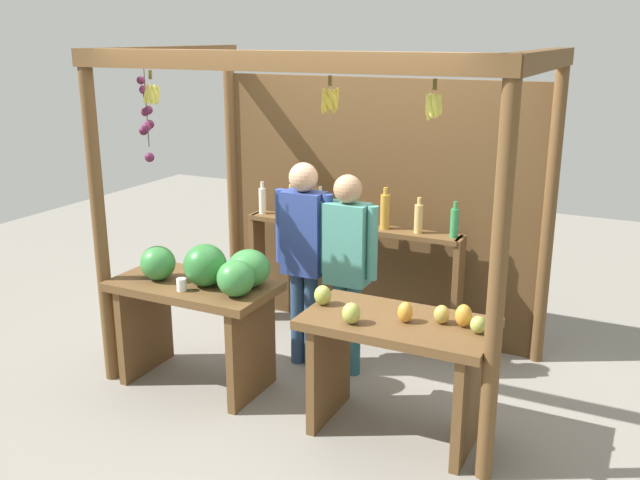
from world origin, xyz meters
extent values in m
plane|color=gray|center=(0.00, 0.00, 0.00)|extent=(12.00, 12.00, 0.00)
cylinder|color=brown|center=(-1.43, -0.87, 1.22)|extent=(0.10, 0.10, 2.44)
cylinder|color=brown|center=(1.43, -0.87, 1.22)|extent=(0.10, 0.10, 2.44)
cylinder|color=brown|center=(-1.43, 0.87, 1.22)|extent=(0.10, 0.10, 2.44)
cylinder|color=brown|center=(1.43, 0.87, 1.22)|extent=(0.10, 0.10, 2.44)
cube|color=brown|center=(0.00, -0.87, 2.38)|extent=(2.96, 0.12, 0.12)
cube|color=brown|center=(-1.43, 0.00, 2.38)|extent=(0.12, 1.85, 0.12)
cube|color=brown|center=(1.43, 0.00, 2.38)|extent=(0.12, 1.85, 0.12)
cube|color=#52381E|center=(0.00, 0.89, 1.10)|extent=(2.86, 0.04, 2.20)
cylinder|color=brown|center=(1.00, -0.79, 2.27)|extent=(0.02, 0.02, 0.06)
ellipsoid|color=#D1CC4C|center=(1.03, -0.80, 2.16)|extent=(0.04, 0.09, 0.14)
ellipsoid|color=#D1CC4C|center=(1.01, -0.77, 2.15)|extent=(0.07, 0.05, 0.14)
ellipsoid|color=#D1CC4C|center=(0.98, -0.77, 2.13)|extent=(0.07, 0.06, 0.14)
ellipsoid|color=#D1CC4C|center=(0.97, -0.79, 2.16)|extent=(0.04, 0.08, 0.14)
ellipsoid|color=#D1CC4C|center=(0.99, -0.82, 2.15)|extent=(0.08, 0.06, 0.14)
ellipsoid|color=#D1CC4C|center=(1.02, -0.83, 2.16)|extent=(0.06, 0.05, 0.14)
cylinder|color=brown|center=(-1.00, -0.72, 2.27)|extent=(0.02, 0.02, 0.06)
ellipsoid|color=#D1CC4C|center=(-0.97, -0.72, 2.14)|extent=(0.04, 0.08, 0.14)
ellipsoid|color=#D1CC4C|center=(-0.98, -0.69, 2.13)|extent=(0.07, 0.06, 0.15)
ellipsoid|color=#D1CC4C|center=(-1.03, -0.69, 2.13)|extent=(0.07, 0.06, 0.15)
ellipsoid|color=#D1CC4C|center=(-1.04, -0.72, 2.14)|extent=(0.04, 0.09, 0.14)
ellipsoid|color=#D1CC4C|center=(-1.01, -0.74, 2.13)|extent=(0.07, 0.06, 0.15)
ellipsoid|color=#D1CC4C|center=(-0.99, -0.75, 2.15)|extent=(0.06, 0.06, 0.15)
cylinder|color=brown|center=(0.36, -0.76, 2.27)|extent=(0.02, 0.02, 0.06)
ellipsoid|color=gold|center=(0.38, -0.76, 2.16)|extent=(0.04, 0.08, 0.15)
ellipsoid|color=gold|center=(0.38, -0.74, 2.14)|extent=(0.07, 0.06, 0.15)
ellipsoid|color=gold|center=(0.36, -0.72, 2.16)|extent=(0.09, 0.04, 0.14)
ellipsoid|color=gold|center=(0.34, -0.75, 2.15)|extent=(0.06, 0.06, 0.15)
ellipsoid|color=gold|center=(0.32, -0.77, 2.14)|extent=(0.04, 0.09, 0.14)
ellipsoid|color=gold|center=(0.33, -0.79, 2.15)|extent=(0.08, 0.08, 0.15)
ellipsoid|color=gold|center=(0.36, -0.80, 2.17)|extent=(0.09, 0.04, 0.14)
ellipsoid|color=gold|center=(0.38, -0.78, 2.16)|extent=(0.07, 0.08, 0.15)
cylinder|color=#4C422D|center=(-1.18, -0.57, 2.02)|extent=(0.01, 0.01, 0.55)
sphere|color=#511938|center=(-1.20, -0.59, 2.22)|extent=(0.06, 0.06, 0.06)
sphere|color=#601E42|center=(-1.18, -0.59, 2.15)|extent=(0.06, 0.06, 0.06)
sphere|color=#511938|center=(-1.18, -0.55, 2.11)|extent=(0.06, 0.06, 0.06)
sphere|color=#511938|center=(-1.17, -0.56, 2.01)|extent=(0.06, 0.06, 0.06)
sphere|color=#511938|center=(-1.21, -0.55, 1.99)|extent=(0.06, 0.06, 0.06)
sphere|color=#601E42|center=(-1.18, -0.58, 1.89)|extent=(0.07, 0.07, 0.07)
sphere|color=#47142D|center=(-1.18, -0.55, 1.91)|extent=(0.07, 0.07, 0.07)
sphere|color=#47142D|center=(-1.20, -0.60, 1.86)|extent=(0.06, 0.06, 0.06)
sphere|color=#511938|center=(-1.17, -0.59, 1.68)|extent=(0.07, 0.07, 0.07)
cube|color=brown|center=(-0.79, -0.66, 0.77)|extent=(1.20, 0.64, 0.06)
cube|color=brown|center=(-1.27, -0.66, 0.37)|extent=(0.06, 0.58, 0.74)
cube|color=brown|center=(-0.31, -0.66, 0.37)|extent=(0.06, 0.58, 0.74)
ellipsoid|color=#2D7533|center=(-0.66, -0.67, 0.95)|extent=(0.43, 0.43, 0.30)
ellipsoid|color=#38843D|center=(-1.05, -0.71, 0.93)|extent=(0.32, 0.32, 0.25)
ellipsoid|color=#38843D|center=(-0.36, -0.75, 0.93)|extent=(0.36, 0.36, 0.25)
ellipsoid|color=#38843D|center=(-0.38, -0.55, 0.94)|extent=(0.41, 0.41, 0.27)
cylinder|color=white|center=(-0.75, -0.84, 0.85)|extent=(0.07, 0.07, 0.09)
cube|color=brown|center=(0.79, -0.66, 0.77)|extent=(1.20, 0.64, 0.06)
cube|color=brown|center=(0.31, -0.66, 0.37)|extent=(0.06, 0.58, 0.74)
cube|color=brown|center=(1.27, -0.66, 0.37)|extent=(0.06, 0.58, 0.74)
ellipsoid|color=#A8B24C|center=(1.29, -0.64, 0.86)|extent=(0.12, 0.12, 0.11)
ellipsoid|color=gold|center=(0.84, -0.67, 0.87)|extent=(0.13, 0.13, 0.13)
ellipsoid|color=#B79E47|center=(1.05, -0.59, 0.86)|extent=(0.12, 0.12, 0.12)
ellipsoid|color=gold|center=(1.18, -0.58, 0.87)|extent=(0.14, 0.14, 0.14)
ellipsoid|color=#A8B24C|center=(0.25, -0.63, 0.87)|extent=(0.16, 0.16, 0.13)
ellipsoid|color=#A8B24C|center=(0.55, -0.84, 0.87)|extent=(0.16, 0.16, 0.14)
cube|color=brown|center=(-1.05, 0.66, 0.50)|extent=(0.05, 0.20, 1.00)
cube|color=brown|center=(0.81, 0.66, 0.50)|extent=(0.05, 0.20, 1.00)
cube|color=brown|center=(-0.12, 0.66, 0.98)|extent=(1.86, 0.22, 0.04)
cylinder|color=silver|center=(-0.98, 0.66, 1.11)|extent=(0.06, 0.06, 0.23)
cylinder|color=silver|center=(-0.98, 0.66, 1.26)|extent=(0.03, 0.03, 0.06)
cylinder|color=#D8B266|center=(-0.69, 0.66, 1.11)|extent=(0.08, 0.08, 0.23)
cylinder|color=#D8B266|center=(-0.69, 0.66, 1.26)|extent=(0.04, 0.04, 0.06)
cylinder|color=silver|center=(-0.41, 0.66, 1.12)|extent=(0.06, 0.06, 0.24)
cylinder|color=silver|center=(-0.41, 0.66, 1.27)|extent=(0.03, 0.03, 0.06)
cylinder|color=#D8B266|center=(-0.12, 0.66, 1.13)|extent=(0.06, 0.06, 0.25)
cylinder|color=#D8B266|center=(-0.12, 0.66, 1.28)|extent=(0.03, 0.03, 0.06)
cylinder|color=gold|center=(0.18, 0.66, 1.14)|extent=(0.08, 0.08, 0.28)
cylinder|color=gold|center=(0.18, 0.66, 1.31)|extent=(0.04, 0.04, 0.06)
cylinder|color=#D8B266|center=(0.47, 0.66, 1.12)|extent=(0.07, 0.07, 0.23)
cylinder|color=#D8B266|center=(0.47, 0.66, 1.26)|extent=(0.03, 0.03, 0.06)
cylinder|color=#338C4C|center=(0.76, 0.66, 1.11)|extent=(0.07, 0.07, 0.23)
cylinder|color=#338C4C|center=(0.76, 0.66, 1.26)|extent=(0.03, 0.03, 0.06)
cylinder|color=navy|center=(-0.28, -0.01, 0.38)|extent=(0.11, 0.11, 0.76)
cylinder|color=navy|center=(-0.16, -0.01, 0.38)|extent=(0.11, 0.11, 0.76)
cube|color=#2D428C|center=(-0.22, -0.01, 1.08)|extent=(0.32, 0.19, 0.64)
cylinder|color=#2D428C|center=(-0.42, -0.01, 1.11)|extent=(0.08, 0.08, 0.58)
cylinder|color=#2D428C|center=(-0.02, -0.01, 1.11)|extent=(0.08, 0.08, 0.58)
sphere|color=tan|center=(-0.22, -0.01, 1.51)|extent=(0.22, 0.22, 0.22)
cylinder|color=#275A67|center=(0.08, 0.00, 0.37)|extent=(0.11, 0.11, 0.73)
cylinder|color=#275A67|center=(0.20, 0.00, 0.37)|extent=(0.11, 0.11, 0.73)
cube|color=teal|center=(0.14, 0.00, 1.04)|extent=(0.32, 0.19, 0.62)
cylinder|color=teal|center=(-0.06, 0.00, 1.07)|extent=(0.08, 0.08, 0.56)
cylinder|color=teal|center=(0.34, 0.00, 1.07)|extent=(0.08, 0.08, 0.56)
sphere|color=tan|center=(0.14, 0.00, 1.45)|extent=(0.21, 0.21, 0.21)
camera|label=1|loc=(2.18, -4.58, 2.53)|focal=39.75mm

